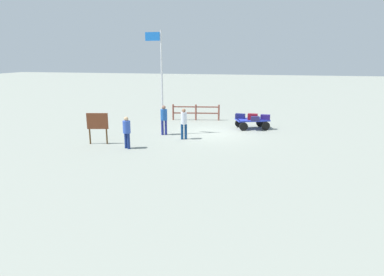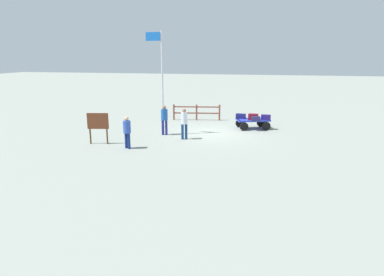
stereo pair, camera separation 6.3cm
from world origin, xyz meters
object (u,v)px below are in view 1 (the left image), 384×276
at_px(worker_lead, 184,122).
at_px(flagpole, 160,76).
at_px(worker_supervisor, 164,117).
at_px(luggage_cart, 252,122).
at_px(suitcase_navy, 255,119).
at_px(signboard, 98,124).
at_px(suitcase_olive, 240,116).
at_px(suitcase_tan, 265,117).
at_px(suitcase_maroon, 253,117).
at_px(worker_trailing, 127,130).

distance_m(worker_lead, flagpole, 2.91).
bearing_deg(worker_supervisor, flagpole, -12.71).
relative_size(luggage_cart, suitcase_navy, 4.09).
relative_size(suitcase_navy, worker_lead, 0.32).
bearing_deg(flagpole, suitcase_navy, -157.74).
bearing_deg(signboard, worker_supervisor, -135.36).
height_order(suitcase_navy, suitcase_olive, suitcase_olive).
distance_m(suitcase_tan, suitcase_maroon, 0.79).
bearing_deg(worker_supervisor, suitcase_tan, -154.25).
bearing_deg(flagpole, suitcase_maroon, -154.29).
xyz_separation_m(suitcase_maroon, worker_supervisor, (4.88, 2.47, 0.22)).
distance_m(luggage_cart, signboard, 9.32).
xyz_separation_m(suitcase_tan, worker_trailing, (6.55, 5.91, 0.17)).
distance_m(suitcase_tan, flagpole, 6.88).
relative_size(suitcase_navy, suitcase_maroon, 0.89).
relative_size(suitcase_navy, flagpole, 0.09).
bearing_deg(suitcase_maroon, suitcase_tan, -161.69).
distance_m(suitcase_olive, worker_supervisor, 4.95).
bearing_deg(suitcase_maroon, signboard, 34.13).
distance_m(luggage_cart, suitcase_navy, 0.68).
distance_m(suitcase_maroon, worker_supervisor, 5.48).
height_order(suitcase_tan, suitcase_maroon, suitcase_maroon).
distance_m(luggage_cart, worker_trailing, 8.28).
height_order(suitcase_tan, flagpole, flagpole).
bearing_deg(luggage_cart, signboard, 35.69).
distance_m(worker_lead, worker_supervisor, 1.55).
height_order(flagpole, signboard, flagpole).
height_order(luggage_cart, worker_supervisor, worker_supervisor).
relative_size(worker_lead, worker_supervisor, 0.99).
height_order(suitcase_navy, flagpole, flagpole).
height_order(suitcase_maroon, worker_trailing, worker_trailing).
xyz_separation_m(worker_trailing, worker_supervisor, (-0.92, -3.19, 0.08)).
bearing_deg(suitcase_tan, flagpole, 24.80).
height_order(luggage_cart, suitcase_maroon, suitcase_maroon).
xyz_separation_m(suitcase_navy, signboard, (7.76, 4.85, 0.32)).
bearing_deg(worker_lead, suitcase_navy, -141.49).
xyz_separation_m(worker_lead, worker_trailing, (2.27, 2.42, -0.03)).
xyz_separation_m(suitcase_olive, flagpole, (4.27, 2.71, 2.55)).
xyz_separation_m(suitcase_maroon, worker_lead, (3.53, 3.24, 0.17)).
bearing_deg(signboard, luggage_cart, -144.31).
distance_m(worker_lead, signboard, 4.49).
relative_size(suitcase_maroon, worker_trailing, 0.38).
height_order(suitcase_navy, worker_trailing, worker_trailing).
xyz_separation_m(worker_lead, signboard, (4.06, 1.91, 0.10)).
height_order(worker_supervisor, signboard, worker_supervisor).
distance_m(suitcase_maroon, flagpole, 6.14).
distance_m(luggage_cart, flagpole, 6.37).
bearing_deg(worker_trailing, suitcase_navy, -138.02).
bearing_deg(worker_supervisor, worker_lead, 150.39).
relative_size(luggage_cart, suitcase_tan, 3.77).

